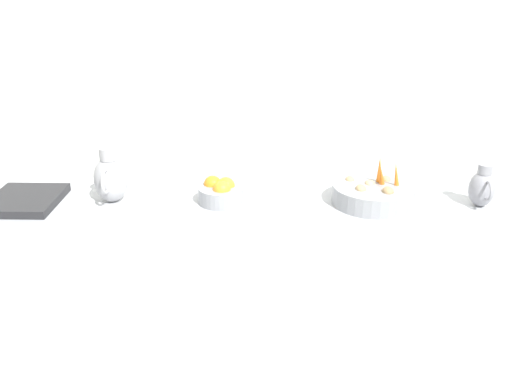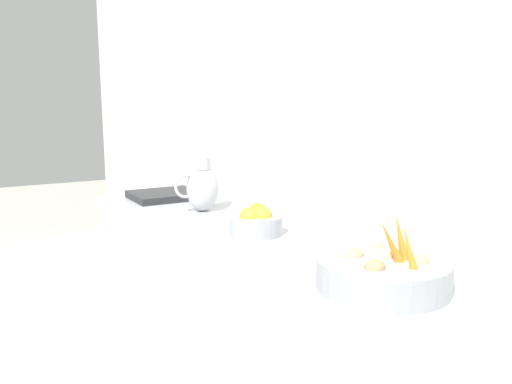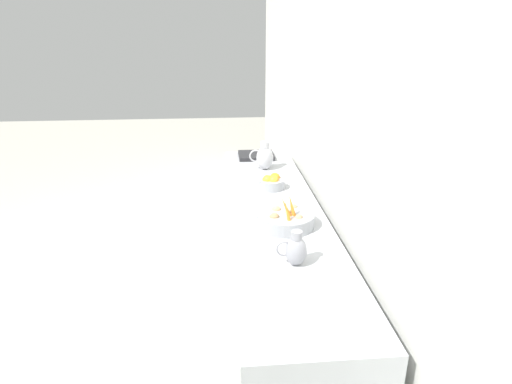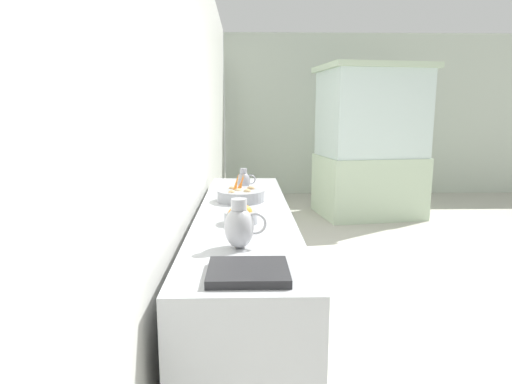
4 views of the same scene
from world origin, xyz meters
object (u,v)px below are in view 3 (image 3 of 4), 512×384
object	(u,v)px
vegetable_colander	(285,219)
metal_pitcher_tall	(265,157)
metal_pitcher_short	(296,250)
orange_bowl	(272,182)

from	to	relation	value
vegetable_colander	metal_pitcher_tall	xyz separation A→B (m)	(0.01, -1.18, 0.07)
metal_pitcher_short	vegetable_colander	bearing A→B (deg)	-92.46
orange_bowl	metal_pitcher_short	bearing A→B (deg)	89.16
vegetable_colander	metal_pitcher_short	bearing A→B (deg)	87.54
vegetable_colander	metal_pitcher_short	distance (m)	0.47
vegetable_colander	orange_bowl	bearing A→B (deg)	-89.72
vegetable_colander	metal_pitcher_tall	distance (m)	1.18
orange_bowl	metal_pitcher_tall	world-z (taller)	metal_pitcher_tall
vegetable_colander	orange_bowl	xyz separation A→B (m)	(0.00, -0.68, 0.00)
vegetable_colander	metal_pitcher_short	xyz separation A→B (m)	(0.02, 0.47, 0.04)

